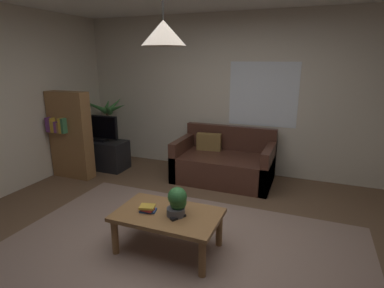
# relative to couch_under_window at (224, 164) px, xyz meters

# --- Properties ---
(floor) EXTENTS (5.69, 5.01, 0.02)m
(floor) POSITION_rel_couch_under_window_xyz_m (0.13, -2.00, -0.28)
(floor) COLOR brown
(floor) RESTS_ON ground
(rug) EXTENTS (3.70, 2.76, 0.01)m
(rug) POSITION_rel_couch_under_window_xyz_m (0.13, -2.20, -0.27)
(rug) COLOR gray
(rug) RESTS_ON ground
(wall_back) EXTENTS (5.81, 0.06, 2.61)m
(wall_back) POSITION_rel_couch_under_window_xyz_m (0.13, 0.54, 1.03)
(wall_back) COLOR beige
(wall_back) RESTS_ON ground
(window_pane) EXTENTS (1.09, 0.01, 1.02)m
(window_pane) POSITION_rel_couch_under_window_xyz_m (0.47, 0.50, 1.06)
(window_pane) COLOR white
(couch_under_window) EXTENTS (1.51, 0.89, 0.82)m
(couch_under_window) POSITION_rel_couch_under_window_xyz_m (0.00, 0.00, 0.00)
(couch_under_window) COLOR #47281E
(couch_under_window) RESTS_ON ground
(coffee_table) EXTENTS (1.04, 0.64, 0.41)m
(coffee_table) POSITION_rel_couch_under_window_xyz_m (0.00, -2.03, 0.07)
(coffee_table) COLOR olive
(coffee_table) RESTS_ON ground
(book_on_table_0) EXTENTS (0.18, 0.14, 0.02)m
(book_on_table_0) POSITION_rel_couch_under_window_xyz_m (-0.20, -2.07, 0.15)
(book_on_table_0) COLOR #2D4C8C
(book_on_table_0) RESTS_ON coffee_table
(book_on_table_1) EXTENTS (0.13, 0.09, 0.02)m
(book_on_table_1) POSITION_rel_couch_under_window_xyz_m (-0.20, -2.09, 0.17)
(book_on_table_1) COLOR #B22D2D
(book_on_table_1) RESTS_ON coffee_table
(book_on_table_2) EXTENTS (0.17, 0.14, 0.02)m
(book_on_table_2) POSITION_rel_couch_under_window_xyz_m (-0.20, -2.08, 0.19)
(book_on_table_2) COLOR gold
(book_on_table_2) RESTS_ON coffee_table
(remote_on_table_0) EXTENTS (0.12, 0.16, 0.02)m
(remote_on_table_0) POSITION_rel_couch_under_window_xyz_m (0.14, -2.09, 0.15)
(remote_on_table_0) COLOR black
(remote_on_table_0) RESTS_ON coffee_table
(potted_plant_on_table) EXTENTS (0.20, 0.19, 0.30)m
(potted_plant_on_table) POSITION_rel_couch_under_window_xyz_m (0.11, -2.04, 0.29)
(potted_plant_on_table) COLOR #4C4C51
(potted_plant_on_table) RESTS_ON coffee_table
(tv_stand) EXTENTS (0.90, 0.44, 0.50)m
(tv_stand) POSITION_rel_couch_under_window_xyz_m (-2.17, -0.24, -0.02)
(tv_stand) COLOR black
(tv_stand) RESTS_ON ground
(tv) EXTENTS (0.72, 0.16, 0.46)m
(tv) POSITION_rel_couch_under_window_xyz_m (-2.17, -0.26, 0.46)
(tv) COLOR black
(tv) RESTS_ON tv_stand
(potted_palm_corner) EXTENTS (0.99, 0.77, 1.21)m
(potted_palm_corner) POSITION_rel_couch_under_window_xyz_m (-2.36, 0.22, 0.28)
(potted_palm_corner) COLOR beige
(potted_palm_corner) RESTS_ON ground
(bookshelf_corner) EXTENTS (0.70, 0.31, 1.40)m
(bookshelf_corner) POSITION_rel_couch_under_window_xyz_m (-2.35, -0.77, 0.44)
(bookshelf_corner) COLOR olive
(bookshelf_corner) RESTS_ON ground
(pendant_lamp) EXTENTS (0.39, 0.39, 0.61)m
(pendant_lamp) POSITION_rel_couch_under_window_xyz_m (0.00, -2.03, 1.83)
(pendant_lamp) COLOR black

